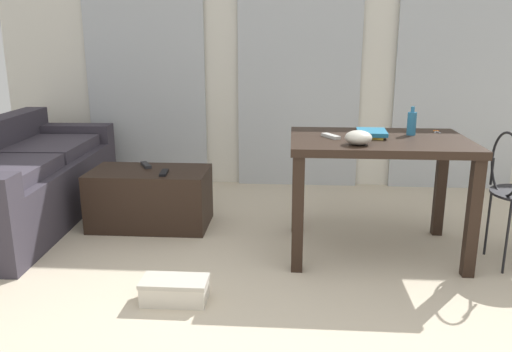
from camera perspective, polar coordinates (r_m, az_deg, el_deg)
name	(u,v)px	position (r m, az deg, el deg)	size (l,w,h in m)	color
ground_plane	(298,261)	(3.38, 4.73, -9.44)	(7.31, 7.31, 0.00)	beige
wall_back	(299,48)	(5.00, 4.87, 14.08)	(5.77, 0.10, 2.64)	silver
curtains	(299,64)	(4.92, 4.84, 12.38)	(4.10, 0.03, 2.35)	#B2B7BC
couch	(20,182)	(4.40, -24.88, -0.64)	(0.92, 2.10, 0.77)	#38333D
coffee_table	(150,198)	(4.00, -11.71, -2.41)	(0.89, 0.50, 0.44)	black
craft_table	(378,156)	(3.41, 13.48, 2.19)	(1.14, 0.79, 0.78)	black
bottle_near	(412,123)	(3.54, 16.99, 5.68)	(0.06, 0.06, 0.19)	teal
bowl	(358,138)	(3.13, 11.37, 4.23)	(0.16, 0.16, 0.09)	beige
book_stack	(372,133)	(3.43, 12.80, 4.69)	(0.21, 0.26, 0.04)	gold
tv_remote_on_table	(331,136)	(3.34, 8.35, 4.43)	(0.05, 0.16, 0.02)	#B7B7B2
scissors	(436,131)	(3.73, 19.51, 4.73)	(0.06, 0.11, 0.00)	#9EA0A5
tv_remote_primary	(164,173)	(3.81, -10.25, 0.37)	(0.05, 0.17, 0.02)	black
tv_remote_secondary	(146,165)	(4.06, -12.19, 1.21)	(0.05, 0.18, 0.02)	#232326
shoebox	(175,290)	(2.90, -9.06, -12.47)	(0.36, 0.19, 0.13)	beige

